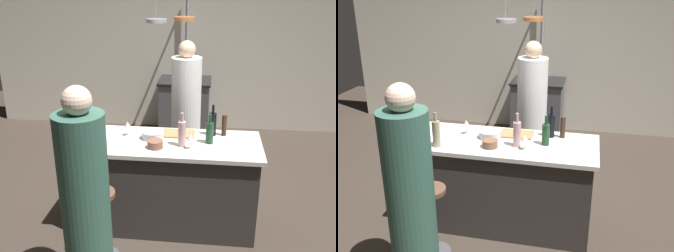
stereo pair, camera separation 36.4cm
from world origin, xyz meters
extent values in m
plane|color=#382D26|center=(0.00, 0.00, 0.00)|extent=(9.00, 9.00, 0.00)
cube|color=beige|center=(0.00, 2.85, 1.30)|extent=(6.40, 0.16, 2.60)
cube|color=#332D2B|center=(0.00, 0.00, 0.43)|extent=(1.72, 0.66, 0.86)
cube|color=beige|center=(0.00, 0.00, 0.88)|extent=(1.80, 0.72, 0.04)
cube|color=#47474C|center=(0.00, 2.45, 0.43)|extent=(0.76, 0.60, 0.86)
cube|color=black|center=(0.00, 2.45, 0.88)|extent=(0.80, 0.64, 0.03)
cylinder|color=white|center=(0.11, 1.09, 0.75)|extent=(0.36, 0.36, 1.50)
sphere|color=#D8AD8C|center=(0.11, 1.09, 1.59)|extent=(0.20, 0.20, 0.20)
cylinder|color=#4C4C51|center=(-0.49, -0.62, 0.33)|extent=(0.06, 0.06, 0.62)
cylinder|color=brown|center=(-0.49, -0.62, 0.66)|extent=(0.26, 0.26, 0.04)
cylinder|color=#33594C|center=(-0.47, -1.01, 0.75)|extent=(0.36, 0.36, 1.51)
sphere|color=beige|center=(-0.47, -1.01, 1.60)|extent=(0.21, 0.21, 0.21)
cylinder|color=gray|center=(0.00, 2.70, 1.07)|extent=(0.04, 0.04, 2.15)
cylinder|color=gray|center=(-0.30, 1.52, 1.86)|extent=(0.26, 0.26, 0.04)
cylinder|color=gray|center=(-0.30, 1.47, 2.01)|extent=(0.01, 0.01, 0.29)
cylinder|color=#B26638|center=(0.05, 1.44, 1.90)|extent=(0.25, 0.25, 0.04)
cylinder|color=gray|center=(0.05, 1.47, 2.02)|extent=(0.01, 0.01, 0.25)
cube|color=#997047|center=(0.10, 0.19, 0.91)|extent=(0.32, 0.22, 0.02)
cylinder|color=#382319|center=(0.55, 0.22, 1.01)|extent=(0.05, 0.05, 0.21)
cylinder|color=#193D23|center=(0.41, 0.01, 1.00)|extent=(0.07, 0.07, 0.20)
cylinder|color=#193D23|center=(0.41, 0.01, 1.14)|extent=(0.03, 0.03, 0.08)
cylinder|color=#B78C8E|center=(0.16, -0.08, 1.02)|extent=(0.07, 0.07, 0.24)
cylinder|color=#B78C8E|center=(0.16, -0.08, 1.18)|extent=(0.03, 0.03, 0.08)
cylinder|color=black|center=(0.43, 0.21, 1.01)|extent=(0.07, 0.07, 0.23)
cylinder|color=black|center=(0.43, 0.21, 1.17)|extent=(0.03, 0.03, 0.08)
cylinder|color=gray|center=(-0.56, -0.24, 1.02)|extent=(0.07, 0.07, 0.25)
cylinder|color=gray|center=(-0.56, -0.24, 1.19)|extent=(0.03, 0.03, 0.08)
cylinder|color=silver|center=(-0.39, 0.11, 0.90)|extent=(0.06, 0.06, 0.01)
cylinder|color=silver|center=(-0.39, 0.11, 0.94)|extent=(0.01, 0.01, 0.07)
cone|color=silver|center=(-0.39, 0.11, 1.01)|extent=(0.07, 0.07, 0.06)
cylinder|color=silver|center=(0.24, -0.15, 0.90)|extent=(0.06, 0.06, 0.01)
cylinder|color=silver|center=(0.24, -0.15, 0.94)|extent=(0.01, 0.01, 0.07)
cone|color=silver|center=(0.24, -0.15, 1.01)|extent=(0.07, 0.07, 0.06)
cylinder|color=#B7B7BC|center=(-0.14, 0.06, 0.94)|extent=(0.21, 0.21, 0.07)
cylinder|color=brown|center=(-0.08, -0.16, 0.94)|extent=(0.14, 0.14, 0.07)
camera|label=1|loc=(0.40, -3.34, 2.35)|focal=41.19mm
camera|label=2|loc=(0.76, -3.28, 2.35)|focal=41.19mm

